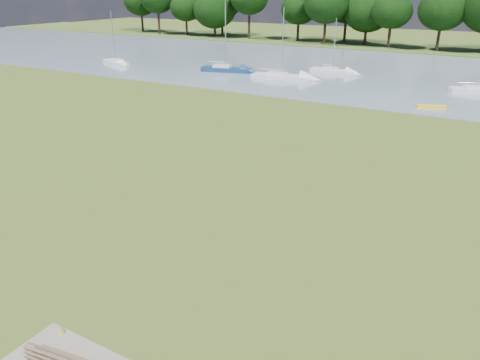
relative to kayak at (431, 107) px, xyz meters
The scene contains 10 objects.
ground 25.26m from the kayak, 98.51° to the right, with size 220.00×220.00×0.00m, color brown.
river 17.43m from the kayak, 102.39° to the left, with size 220.00×40.00×0.10m, color gray.
far_bank 47.17m from the kayak, 94.55° to the left, with size 220.00×20.00×0.40m, color #4C6626.
kayak is the anchor object (origin of this frame).
tree_line 46.62m from the kayak, 111.15° to the left, with size 117.43×9.56×11.57m.
sailboat_0 10.18m from the kayak, 72.33° to the left, with size 5.97×3.73×7.96m.
sailboat_2 19.23m from the kayak, 160.75° to the left, with size 7.38×3.11×8.06m.
sailboat_3 43.75m from the kayak, behind, with size 5.55×3.31×7.10m.
sailboat_7 27.46m from the kayak, 164.79° to the left, with size 6.64×3.26×9.26m.
sailboat_8 19.51m from the kayak, 136.78° to the left, with size 6.01×2.33×6.65m.
Camera 1 is at (9.50, -20.14, 10.45)m, focal length 35.00 mm.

